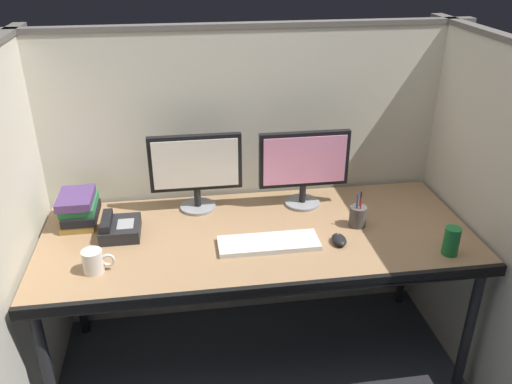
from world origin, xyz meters
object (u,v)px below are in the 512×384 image
keyboard_main (269,243)px  soda_can (451,241)px  desk (258,244)px  monitor_right (304,164)px  monitor_left (196,167)px  pen_cup (358,216)px  coffee_mug (94,261)px  desk_phone (119,228)px  book_stack (79,209)px  computer_mouse (339,240)px

keyboard_main → soda_can: (0.73, -0.17, 0.05)m
desk → monitor_right: bearing=44.5°
desk → monitor_left: 0.46m
pen_cup → coffee_mug: (-1.13, -0.19, -0.00)m
desk → desk_phone: size_ratio=10.00×
monitor_left → book_stack: bearing=-173.6°
monitor_left → desk_phone: monitor_left is taller
soda_can → coffee_mug: size_ratio=0.97×
monitor_right → keyboard_main: monitor_right is taller
monitor_right → computer_mouse: 0.43m
desk_phone → monitor_left: bearing=29.1°
monitor_right → pen_cup: 0.35m
keyboard_main → computer_mouse: size_ratio=4.48×
keyboard_main → book_stack: size_ratio=1.91×
monitor_right → coffee_mug: (-0.93, -0.43, -0.17)m
monitor_right → pen_cup: bearing=-50.2°
keyboard_main → computer_mouse: (0.30, -0.03, 0.01)m
soda_can → book_stack: bearing=162.4°
pen_cup → book_stack: pen_cup is taller
soda_can → pen_cup: size_ratio=0.74×
desk → soda_can: 0.82m
computer_mouse → desk_phone: desk_phone is taller
soda_can → book_stack: 1.63m
desk → pen_cup: 0.47m
monitor_left → desk: bearing=-48.8°
computer_mouse → coffee_mug: size_ratio=0.76×
keyboard_main → computer_mouse: bearing=-4.8°
soda_can → book_stack: (-1.55, 0.49, 0.01)m
computer_mouse → soda_can: soda_can is taller
coffee_mug → desk_phone: bearing=75.1°
pen_cup → book_stack: bearing=170.3°
keyboard_main → book_stack: 0.88m
monitor_left → computer_mouse: size_ratio=4.48×
soda_can → coffee_mug: (-1.44, 0.08, -0.01)m
book_stack → monitor_right: bearing=1.5°
book_stack → desk: bearing=-16.0°
pen_cup → soda_can: bearing=-42.4°
keyboard_main → soda_can: soda_can is taller
computer_mouse → desk: bearing=160.3°
monitor_right → computer_mouse: (0.08, -0.37, -0.20)m
monitor_left → soda_can: (1.01, -0.55, -0.15)m
pen_cup → coffee_mug: size_ratio=1.30×
keyboard_main → computer_mouse: computer_mouse is taller
soda_can → monitor_right: bearing=134.3°
soda_can → coffee_mug: soda_can is taller
monitor_left → desk_phone: size_ratio=2.26×
monitor_right → pen_cup: (0.20, -0.24, -0.17)m
pen_cup → book_stack: size_ratio=0.73×
monitor_right → soda_can: monitor_right is taller
desk → coffee_mug: size_ratio=15.08×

